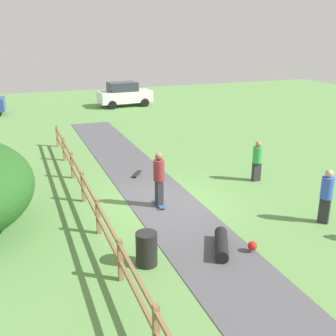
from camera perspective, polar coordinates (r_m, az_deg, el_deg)
The scene contains 10 objects.
ground_plane at distance 14.19m, azimuth -0.42°, elevation -5.11°, with size 60.00×60.00×0.00m, color #60934C.
asphalt_path at distance 14.19m, azimuth -0.42°, elevation -5.08°, with size 2.40×28.00×0.02m, color #515156.
wooden_fence at distance 13.31m, azimuth -10.98°, elevation -4.02°, with size 0.12×18.12×1.10m.
trash_bin at distance 10.57m, azimuth -3.04°, elevation -11.32°, with size 0.56×0.56×0.90m, color black.
skater_riding at distance 13.61m, azimuth -1.27°, elevation -1.22°, with size 0.38×0.80×1.91m.
skater_fallen at distance 11.37m, azimuth 7.91°, elevation -10.63°, with size 1.37×1.45×0.36m.
skateboard_loose at distance 16.94m, azimuth -4.39°, elevation -0.80°, with size 0.61×0.78×0.08m.
bystander_blue at distance 13.43m, azimuth 21.45°, elevation -3.40°, with size 0.53×0.53×1.76m.
bystander_green at distance 16.46m, azimuth 12.48°, elevation 1.20°, with size 0.39×0.39×1.64m.
parked_car_white at distance 32.96m, azimuth -6.16°, elevation 10.31°, with size 4.30×2.21×1.92m.
Camera 1 is at (-4.57, -12.14, 5.74)m, focal length 43.21 mm.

